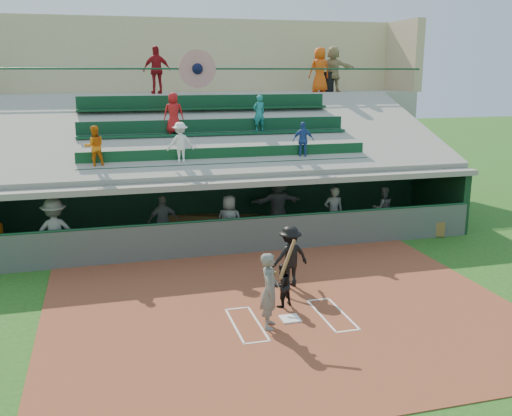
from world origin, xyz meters
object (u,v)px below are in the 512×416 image
object	(u,v)px
batter_at_plate	(270,290)
catcher	(282,285)
trash_bin	(327,82)
white_table	(0,248)
home_plate	(290,319)

from	to	relation	value
batter_at_plate	catcher	world-z (taller)	batter_at_plate
trash_bin	catcher	bearing A→B (deg)	-116.07
catcher	batter_at_plate	bearing A→B (deg)	36.26
catcher	trash_bin	world-z (taller)	trash_bin
batter_at_plate	white_table	world-z (taller)	batter_at_plate
home_plate	catcher	xyz separation A→B (m)	(0.04, 0.77, 0.51)
catcher	white_table	distance (m)	9.04
white_table	trash_bin	bearing A→B (deg)	21.18
batter_at_plate	catcher	bearing A→B (deg)	59.21
home_plate	trash_bin	distance (m)	15.26
home_plate	catcher	bearing A→B (deg)	86.91
batter_at_plate	trash_bin	world-z (taller)	trash_bin
home_plate	catcher	size ratio (longest dim) A/B	0.41
catcher	white_table	xyz separation A→B (m)	(-7.08, 5.62, -0.18)
home_plate	batter_at_plate	size ratio (longest dim) A/B	0.22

